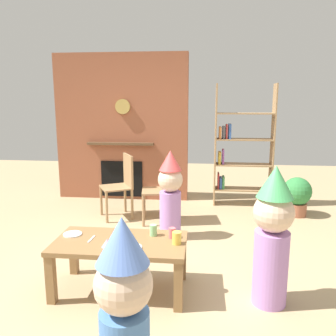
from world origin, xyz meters
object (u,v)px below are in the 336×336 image
paper_cup_near_left (172,233)px  paper_cup_center (177,238)px  child_with_cone_hat (124,313)px  child_in_pink (272,233)px  paper_plate_front (73,234)px  dining_chair_left (122,182)px  bookshelf (239,150)px  paper_cup_far_left (120,239)px  paper_plate_rear (132,247)px  paper_cup_near_right (153,230)px  potted_plant_tall (297,195)px  coffee_table (120,249)px  child_by_the_chairs (170,192)px  dining_chair_middle (164,186)px  birthday_cake_slice (107,243)px

paper_cup_near_left → paper_cup_center: 0.14m
child_with_cone_hat → child_in_pink: size_ratio=0.94×
paper_plate_front → dining_chair_left: 1.85m
child_in_pink → bookshelf: bearing=-86.8°
paper_cup_far_left → child_with_cone_hat: bearing=-75.1°
paper_cup_far_left → child_with_cone_hat: child_with_cone_hat is taller
paper_plate_rear → bookshelf: bearing=68.6°
paper_cup_near_right → potted_plant_tall: bearing=49.5°
coffee_table → child_with_cone_hat: size_ratio=1.04×
paper_plate_front → child_by_the_chairs: bearing=56.1°
child_with_cone_hat → dining_chair_middle: 2.96m
coffee_table → dining_chair_middle: size_ratio=1.26×
child_with_cone_hat → birthday_cake_slice: bearing=5.4°
paper_plate_front → child_with_cone_hat: 1.49m
paper_cup_near_left → dining_chair_middle: 1.69m
paper_cup_center → dining_chair_middle: bearing=100.1°
paper_plate_rear → child_by_the_chairs: child_by_the_chairs is taller
paper_cup_center → potted_plant_tall: 2.76m
child_by_the_chairs → paper_plate_rear: bearing=6.7°
coffee_table → paper_plate_front: paper_plate_front is taller
bookshelf → paper_cup_near_right: (-0.99, -2.58, -0.38)m
dining_chair_left → coffee_table: bearing=74.2°
paper_cup_far_left → dining_chair_left: 2.06m
paper_cup_center → dining_chair_left: 2.17m
child_in_pink → dining_chair_left: child_in_pink is taller
paper_cup_near_left → child_by_the_chairs: (-0.12, 1.13, 0.06)m
birthday_cake_slice → paper_cup_far_left: bearing=37.5°
bookshelf → birthday_cake_slice: bookshelf is taller
child_by_the_chairs → potted_plant_tall: child_by_the_chairs is taller
paper_cup_near_right → dining_chair_left: dining_chair_left is taller
paper_cup_far_left → dining_chair_middle: size_ratio=0.10×
bookshelf → paper_cup_center: bookshelf is taller
birthday_cake_slice → child_with_cone_hat: bearing=-69.9°
paper_cup_center → child_in_pink: size_ratio=0.09×
paper_plate_front → child_in_pink: (1.72, -0.16, 0.15)m
coffee_table → birthday_cake_slice: size_ratio=11.35×
paper_cup_near_left → paper_plate_rear: size_ratio=0.55×
birthday_cake_slice → potted_plant_tall: size_ratio=0.18×
paper_cup_far_left → child_by_the_chairs: size_ratio=0.09×
paper_cup_far_left → dining_chair_middle: dining_chair_middle is taller
child_with_cone_hat → child_by_the_chairs: child_with_cone_hat is taller
paper_cup_center → paper_plate_rear: bearing=-161.2°
dining_chair_left → dining_chair_middle: same height
paper_cup_far_left → paper_cup_center: bearing=5.8°
coffee_table → paper_cup_center: bearing=-1.7°
paper_plate_rear → dining_chair_left: (-0.57, 2.08, 0.05)m
coffee_table → paper_plate_front: (-0.46, 0.09, 0.08)m
paper_cup_far_left → coffee_table: bearing=102.7°
coffee_table → dining_chair_middle: 1.80m
paper_plate_rear → birthday_cake_slice: 0.21m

